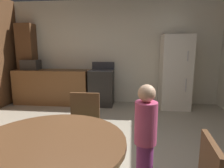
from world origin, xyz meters
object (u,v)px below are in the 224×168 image
at_px(dining_table, 49,161).
at_px(microwave, 31,65).
at_px(oven_range, 102,87).
at_px(refrigerator, 175,72).
at_px(chair_north, 83,123).
at_px(person_child, 145,135).

bearing_deg(dining_table, microwave, 120.57).
bearing_deg(dining_table, oven_range, 93.00).
distance_m(refrigerator, microwave, 3.71).
bearing_deg(microwave, chair_north, -50.80).
relative_size(oven_range, person_child, 1.01).
relative_size(oven_range, dining_table, 0.96).
distance_m(oven_range, dining_table, 3.53).
height_order(refrigerator, person_child, refrigerator).
distance_m(microwave, person_child, 4.12).
xyz_separation_m(microwave, person_child, (2.82, -2.97, -0.45)).
xyz_separation_m(dining_table, chair_north, (-0.00, 0.97, -0.10)).
relative_size(dining_table, person_child, 1.05).
distance_m(oven_range, chair_north, 2.55).
bearing_deg(refrigerator, chair_north, -123.20).
relative_size(dining_table, chair_north, 1.31).
distance_m(chair_north, person_child, 0.86).
bearing_deg(refrigerator, dining_table, -115.14).
relative_size(oven_range, refrigerator, 0.62).
bearing_deg(refrigerator, microwave, 179.22).
distance_m(refrigerator, person_child, 3.06).
height_order(oven_range, chair_north, oven_range).
distance_m(microwave, chair_north, 3.32).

